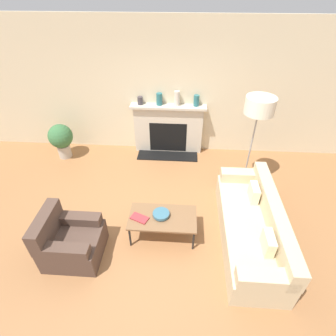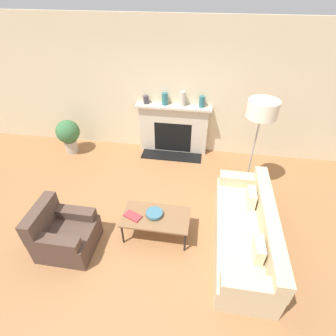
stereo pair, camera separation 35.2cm
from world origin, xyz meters
name	(u,v)px [view 1 (the left image)]	position (x,y,z in m)	size (l,w,h in m)	color
ground_plane	(153,228)	(0.00, 0.00, 0.00)	(18.00, 18.00, 0.00)	#99663D
wall_back	(164,90)	(0.00, 2.59, 1.45)	(18.00, 0.06, 2.90)	beige
fireplace	(168,129)	(0.11, 2.45, 0.57)	(1.68, 0.59, 1.16)	beige
couch	(252,227)	(1.60, -0.11, 0.29)	(0.82, 2.23, 0.76)	#CCB78E
armchair_near	(70,241)	(-1.16, -0.58, 0.30)	(0.82, 0.75, 0.81)	#4C382D
coffee_table	(163,218)	(0.19, -0.12, 0.39)	(1.07, 0.57, 0.42)	brown
bowl	(161,214)	(0.16, -0.10, 0.46)	(0.26, 0.26, 0.07)	#38667A
book	(140,218)	(-0.17, -0.18, 0.44)	(0.31, 0.24, 0.02)	#9E2D33
floor_lamp	(259,109)	(1.74, 1.36, 1.61)	(0.52, 0.52, 1.83)	gray
mantel_vase_left	(140,101)	(-0.51, 2.46, 1.25)	(0.12, 0.12, 0.17)	#3D383D
mantel_vase_center_left	(159,99)	(-0.09, 2.46, 1.29)	(0.13, 0.13, 0.26)	#28666B
mantel_vase_center_right	(177,98)	(0.29, 2.46, 1.32)	(0.12, 0.12, 0.32)	beige
mantel_vase_right	(196,101)	(0.71, 2.46, 1.28)	(0.12, 0.12, 0.24)	#28666B
potted_plant	(61,138)	(-2.29, 2.01, 0.49)	(0.54, 0.54, 0.81)	#B2A899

